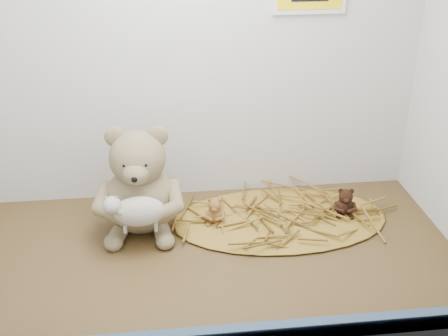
{
  "coord_description": "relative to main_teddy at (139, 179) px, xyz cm",
  "views": [
    {
      "loc": [
        -6.73,
        -107.0,
        76.17
      ],
      "look_at": [
        6.21,
        4.01,
        20.04
      ],
      "focal_mm": 45.0,
      "sensor_mm": 36.0,
      "label": 1
    }
  ],
  "objects": [
    {
      "name": "mini_teddy_brown",
      "position": [
        51.41,
        -1.05,
        -8.74
      ],
      "size": [
        7.03,
        7.29,
        7.35
      ],
      "primitive_type": null,
      "rotation": [
        0.0,
        0.0,
        -0.19
      ],
      "color": "black",
      "rests_on": "straw_bed"
    },
    {
      "name": "straw_bed",
      "position": [
        34.74,
        -1.01,
        -12.95
      ],
      "size": [
        54.86,
        31.86,
        1.06
      ],
      "primitive_type": "ellipsoid",
      "color": "olive",
      "rests_on": "shelf_floor"
    },
    {
      "name": "main_teddy",
      "position": [
        0.0,
        0.0,
        0.0
      ],
      "size": [
        23.19,
        24.31,
        26.96
      ],
      "primitive_type": null,
      "rotation": [
        0.0,
        0.0,
        -0.07
      ],
      "color": "#917A59",
      "rests_on": "shelf_floor"
    },
    {
      "name": "mini_teddy_tan",
      "position": [
        18.07,
        -0.96,
        -9.1
      ],
      "size": [
        6.48,
        6.7,
        6.64
      ],
      "primitive_type": null,
      "rotation": [
        0.0,
        0.0,
        -0.22
      ],
      "color": "brown",
      "rests_on": "straw_bed"
    },
    {
      "name": "alcove_shell",
      "position": [
        13.16,
        -4.37,
        31.52
      ],
      "size": [
        120.4,
        60.2,
        90.4
      ],
      "color": "#3F2D15",
      "rests_on": "ground"
    },
    {
      "name": "toy_lamb",
      "position": [
        0.0,
        -9.66,
        -3.16
      ],
      "size": [
        15.18,
        9.26,
        9.81
      ],
      "primitive_type": null,
      "color": "#B7B1A4",
      "rests_on": "main_teddy"
    }
  ]
}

